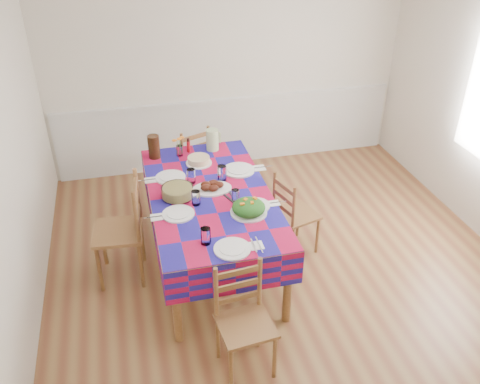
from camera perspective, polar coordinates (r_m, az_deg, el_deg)
name	(u,v)px	position (r m, az deg, el deg)	size (l,w,h in m)	color
room	(294,154)	(4.22, 6.09, 4.23)	(4.58, 5.08, 2.78)	brown
wainscot	(229,129)	(6.75, -1.27, 7.07)	(4.41, 0.06, 0.92)	silver
dining_table	(210,201)	(4.76, -3.37, -1.02)	(1.11, 2.07, 0.80)	brown
setting_near_head	(223,244)	(4.01, -1.88, -5.84)	(0.48, 0.32, 0.14)	white
setting_left_near	(184,208)	(4.46, -6.30, -1.80)	(0.52, 0.31, 0.14)	white
setting_left_far	(177,177)	(4.94, -7.07, 1.70)	(0.54, 0.32, 0.14)	white
setting_right_near	(249,202)	(4.53, 1.03, -1.10)	(0.48, 0.28, 0.12)	white
setting_right_far	(234,171)	(5.00, -0.73, 2.37)	(0.60, 0.35, 0.15)	white
meat_platter	(212,187)	(4.75, -3.21, 0.56)	(0.38, 0.27, 0.07)	white
salad_platter	(249,208)	(4.40, 0.98, -1.80)	(0.32, 0.32, 0.14)	white
pasta_bowl	(177,192)	(4.66, -7.04, 0.01)	(0.29, 0.29, 0.11)	white
cake	(199,160)	(5.21, -4.66, 3.55)	(0.27, 0.27, 0.07)	white
serving_utensils	(229,196)	(4.65, -1.20, -0.48)	(0.14, 0.30, 0.01)	black
flower_vase	(179,148)	(5.36, -6.84, 4.95)	(0.14, 0.11, 0.22)	white
hot_sauce	(188,145)	(5.44, -5.81, 5.24)	(0.04, 0.04, 0.16)	red
green_pitcher	(212,140)	(5.45, -3.12, 5.88)	(0.13, 0.13, 0.23)	#BCD798
tea_pitcher	(154,147)	(5.35, -9.64, 5.03)	(0.12, 0.12, 0.25)	black
name_card	(236,255)	(3.94, -0.48, -7.04)	(0.09, 0.03, 0.02)	white
chair_near	(244,322)	(3.93, 0.44, -14.34)	(0.44, 0.42, 0.91)	brown
chair_far	(191,162)	(6.02, -5.52, 3.37)	(0.52, 0.51, 0.92)	brown
chair_left	(123,231)	(4.82, -12.95, -4.27)	(0.49, 0.51, 1.05)	brown
chair_right	(293,215)	(5.10, 5.99, -2.57)	(0.46, 0.47, 0.88)	brown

